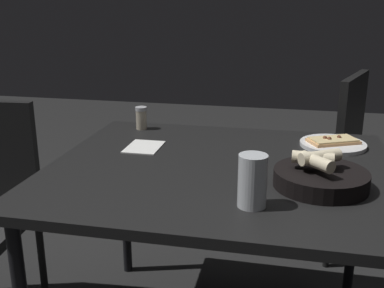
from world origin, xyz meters
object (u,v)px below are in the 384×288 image
bread_basket (320,176)px  beer_glass (252,183)px  pepper_shaker (141,119)px  pizza_plate (333,143)px  chair_far (324,150)px  dining_table (221,183)px

bread_basket → beer_glass: beer_glass is taller
beer_glass → pepper_shaker: 0.84m
beer_glass → bread_basket: bearing=-46.3°
pizza_plate → pepper_shaker: 0.77m
beer_glass → chair_far: chair_far is taller
pepper_shaker → chair_far: bearing=-57.9°
dining_table → bread_basket: 0.34m
pizza_plate → chair_far: 0.60m
pizza_plate → bread_basket: 0.42m
pepper_shaker → chair_far: (0.49, -0.77, -0.24)m
dining_table → chair_far: (0.86, -0.38, -0.14)m
beer_glass → chair_far: 1.20m
bread_basket → beer_glass: (-0.17, 0.18, 0.03)m
bread_basket → chair_far: chair_far is taller
dining_table → pepper_shaker: bearing=46.0°
chair_far → bread_basket: bearing=175.4°
pizza_plate → pepper_shaker: pepper_shaker is taller
beer_glass → pepper_shaker: size_ratio=1.50×
dining_table → beer_glass: bearing=-156.3°
beer_glass → dining_table: bearing=23.7°
beer_glass → chair_far: bearing=-12.7°
beer_glass → pepper_shaker: (0.66, 0.52, -0.02)m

